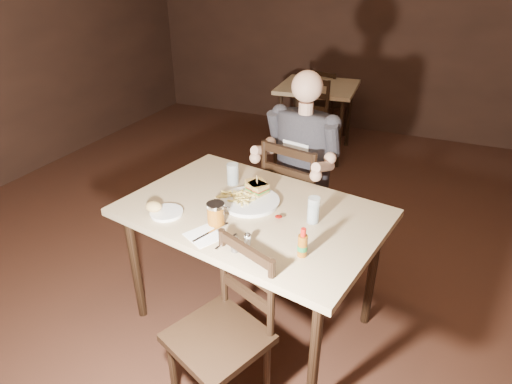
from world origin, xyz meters
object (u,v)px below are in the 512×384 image
at_px(dinner_plate, 250,202).
at_px(glass_left, 233,174).
at_px(chair_far, 301,202).
at_px(bg_chair_far, 329,104).
at_px(syrup_dispenser, 216,214).
at_px(side_plate, 167,213).
at_px(bg_chair_near, 300,128).
at_px(glass_right, 313,210).
at_px(bg_table, 318,93).
at_px(chair_near, 218,338).
at_px(main_table, 252,221).
at_px(hot_sauce, 303,242).
at_px(diner, 301,142).

height_order(dinner_plate, glass_left, glass_left).
distance_m(chair_far, bg_chair_far, 2.59).
relative_size(syrup_dispenser, side_plate, 0.69).
height_order(bg_chair_near, glass_right, bg_chair_near).
height_order(bg_table, chair_far, chair_far).
xyz_separation_m(bg_table, chair_far, (0.49, -1.99, -0.21)).
relative_size(chair_near, bg_chair_far, 1.03).
bearing_deg(syrup_dispenser, chair_near, -52.47).
relative_size(main_table, bg_chair_near, 1.59).
bearing_deg(bg_chair_near, syrup_dispenser, -68.10).
xyz_separation_m(glass_right, side_plate, (-0.72, -0.24, -0.06)).
height_order(bg_chair_near, glass_left, bg_chair_near).
bearing_deg(glass_right, chair_near, -112.60).
distance_m(glass_left, syrup_dispenser, 0.44).
height_order(bg_chair_far, glass_right, glass_right).
distance_m(main_table, hot_sauce, 0.48).
xyz_separation_m(glass_left, side_plate, (-0.16, -0.45, -0.06)).
xyz_separation_m(chair_near, dinner_plate, (-0.12, 0.63, 0.35)).
bearing_deg(glass_right, syrup_dispenser, -154.20).
xyz_separation_m(glass_left, hot_sauce, (0.60, -0.51, 0.01)).
xyz_separation_m(bg_chair_near, glass_right, (0.76, -2.11, 0.38)).
bearing_deg(side_plate, glass_right, 18.32).
xyz_separation_m(bg_table, side_plate, (0.05, -2.90, 0.10)).
relative_size(chair_near, diner, 0.97).
distance_m(bg_table, diner, 2.11).
relative_size(bg_table, bg_chair_far, 1.04).
distance_m(syrup_dispenser, side_plate, 0.28).
height_order(bg_table, side_plate, side_plate).
relative_size(bg_chair_far, side_plate, 4.99).
relative_size(bg_table, hot_sauce, 6.03).
xyz_separation_m(main_table, chair_near, (0.09, -0.57, -0.27)).
xyz_separation_m(bg_chair_far, bg_chair_near, (0.00, -1.10, 0.05)).
bearing_deg(chair_far, side_plate, 75.71).
distance_m(bg_chair_far, diner, 2.68).
bearing_deg(main_table, chair_far, 84.91).
distance_m(bg_table, chair_far, 2.06).
relative_size(diner, glass_right, 6.37).
bearing_deg(glass_left, bg_table, 94.77).
distance_m(chair_far, diner, 0.46).
bearing_deg(chair_near, glass_left, 133.42).
distance_m(bg_chair_far, bg_chair_near, 1.10).
height_order(diner, dinner_plate, diner).
distance_m(chair_far, syrup_dispenser, 0.96).
relative_size(glass_right, hot_sauce, 0.97).
distance_m(bg_table, side_plate, 2.90).
bearing_deg(side_plate, main_table, 30.37).
bearing_deg(diner, chair_far, 90.00).
bearing_deg(dinner_plate, bg_chair_far, 97.08).
height_order(bg_chair_near, diner, diner).
bearing_deg(chair_far, diner, 90.00).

